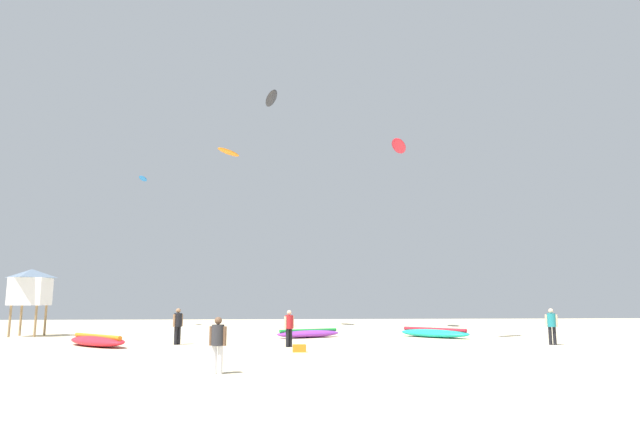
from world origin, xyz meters
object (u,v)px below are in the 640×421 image
(kite_grounded_mid, at_px, (97,341))
(kite_aloft_5, at_px, (143,179))
(person_left, at_px, (289,325))
(lifeguard_tower, at_px, (31,287))
(person_midground, at_px, (178,323))
(kite_grounded_near, at_px, (309,334))
(person_foreground, at_px, (218,340))
(person_right, at_px, (552,324))
(kite_aloft_1, at_px, (229,152))
(kite_aloft_4, at_px, (399,146))
(cooler_box, at_px, (299,348))
(kite_aloft_3, at_px, (271,98))
(kite_grounded_far, at_px, (434,333))

(kite_grounded_mid, bearing_deg, kite_aloft_5, 98.68)
(person_left, relative_size, lifeguard_tower, 0.41)
(person_midground, bearing_deg, kite_grounded_near, -102.22)
(person_foreground, bearing_deg, person_right, -38.11)
(person_midground, distance_m, kite_aloft_1, 21.25)
(kite_grounded_mid, distance_m, lifeguard_tower, 11.13)
(person_left, bearing_deg, kite_aloft_4, -66.17)
(kite_grounded_mid, height_order, cooler_box, kite_grounded_mid)
(kite_aloft_3, bearing_deg, person_midground, -103.15)
(kite_aloft_3, bearing_deg, kite_grounded_near, -80.06)
(lifeguard_tower, height_order, kite_aloft_4, kite_aloft_4)
(person_foreground, relative_size, kite_grounded_near, 0.38)
(kite_grounded_near, bearing_deg, kite_grounded_mid, -151.65)
(lifeguard_tower, bearing_deg, kite_grounded_near, -8.98)
(person_midground, xyz_separation_m, kite_aloft_4, (15.38, 16.41, 14.24))
(lifeguard_tower, distance_m, kite_aloft_5, 17.80)
(person_left, distance_m, kite_grounded_mid, 9.28)
(person_right, xyz_separation_m, kite_aloft_1, (-17.64, 18.30, 13.39))
(person_midground, relative_size, kite_aloft_5, 0.80)
(person_right, relative_size, kite_aloft_5, 0.79)
(person_foreground, height_order, kite_aloft_3, kite_aloft_3)
(person_right, bearing_deg, kite_aloft_5, 68.30)
(kite_grounded_near, bearing_deg, kite_aloft_1, 117.18)
(person_midground, relative_size, kite_aloft_1, 0.61)
(lifeguard_tower, relative_size, kite_aloft_5, 1.84)
(kite_aloft_4, height_order, kite_aloft_5, kite_aloft_4)
(kite_aloft_3, height_order, kite_aloft_4, kite_aloft_3)
(kite_grounded_near, bearing_deg, kite_aloft_5, 129.59)
(kite_grounded_near, relative_size, kite_aloft_4, 0.94)
(kite_grounded_far, relative_size, kite_aloft_5, 2.05)
(person_midground, height_order, person_right, person_midground)
(person_left, height_order, kite_grounded_near, person_left)
(person_foreground, xyz_separation_m, kite_aloft_3, (1.37, 30.91, 19.22))
(kite_grounded_near, height_order, cooler_box, kite_grounded_near)
(lifeguard_tower, xyz_separation_m, kite_aloft_4, (25.74, 8.78, 12.24))
(kite_grounded_near, xyz_separation_m, kite_aloft_5, (-14.04, 16.98, 12.97))
(kite_grounded_far, distance_m, cooler_box, 12.59)
(kite_grounded_mid, relative_size, kite_grounded_far, 0.94)
(cooler_box, relative_size, kite_aloft_5, 0.25)
(person_midground, relative_size, kite_grounded_mid, 0.41)
(cooler_box, height_order, kite_aloft_1, kite_aloft_1)
(kite_grounded_mid, height_order, kite_aloft_4, kite_aloft_4)
(person_foreground, height_order, person_left, person_left)
(person_left, bearing_deg, kite_aloft_3, -35.03)
(lifeguard_tower, height_order, kite_aloft_5, kite_aloft_5)
(kite_grounded_far, height_order, kite_aloft_5, kite_aloft_5)
(person_foreground, bearing_deg, kite_aloft_5, 35.77)
(person_foreground, xyz_separation_m, person_left, (2.45, 9.91, 0.03))
(person_midground, height_order, kite_aloft_4, kite_aloft_4)
(cooler_box, xyz_separation_m, kite_aloft_3, (-1.43, 23.81, 20.03))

